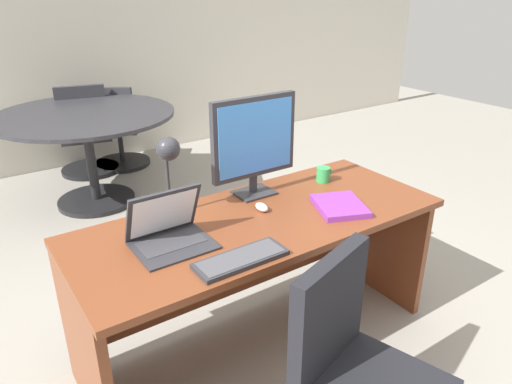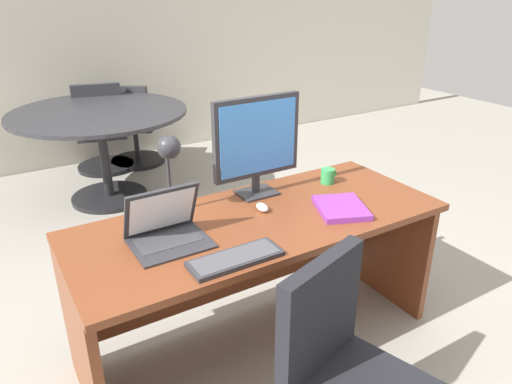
# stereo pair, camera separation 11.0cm
# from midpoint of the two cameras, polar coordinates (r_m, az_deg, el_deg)

# --- Properties ---
(ground) EXTENTS (12.00, 12.00, 0.00)m
(ground) POSITION_cam_midpoint_polar(r_m,az_deg,el_deg) (3.81, -10.68, -4.20)
(ground) COLOR gray
(back_wall) EXTENTS (10.00, 0.10, 2.80)m
(back_wall) POSITION_cam_midpoint_polar(r_m,az_deg,el_deg) (5.18, -19.88, 18.54)
(back_wall) COLOR silver
(back_wall) RESTS_ON ground
(desk) EXTENTS (1.79, 0.74, 0.74)m
(desk) POSITION_cam_midpoint_polar(r_m,az_deg,el_deg) (2.40, 1.14, -7.16)
(desk) COLOR brown
(desk) RESTS_ON ground
(monitor) EXTENTS (0.48, 0.16, 0.52)m
(monitor) POSITION_cam_midpoint_polar(r_m,az_deg,el_deg) (2.41, 1.41, 6.19)
(monitor) COLOR #2D2D33
(monitor) RESTS_ON desk
(laptop) EXTENTS (0.32, 0.27, 0.24)m
(laptop) POSITION_cam_midpoint_polar(r_m,az_deg,el_deg) (2.07, -9.33, -3.88)
(laptop) COLOR #2D2D33
(laptop) RESTS_ON desk
(keyboard) EXTENTS (0.39, 0.14, 0.02)m
(keyboard) POSITION_cam_midpoint_polar(r_m,az_deg,el_deg) (1.93, -0.83, -7.98)
(keyboard) COLOR #2D2D33
(keyboard) RESTS_ON desk
(mouse) EXTENTS (0.05, 0.08, 0.04)m
(mouse) POSITION_cam_midpoint_polar(r_m,az_deg,el_deg) (2.32, 2.10, -1.86)
(mouse) COLOR silver
(mouse) RESTS_ON desk
(desk_lamp) EXTENTS (0.12, 0.14, 0.39)m
(desk_lamp) POSITION_cam_midpoint_polar(r_m,az_deg,el_deg) (2.21, -8.93, 4.04)
(desk_lamp) COLOR #2D2D33
(desk_lamp) RESTS_ON desk
(book) EXTENTS (0.31, 0.34, 0.03)m
(book) POSITION_cam_midpoint_polar(r_m,az_deg,el_deg) (2.37, 11.45, -1.88)
(book) COLOR purple
(book) RESTS_ON desk
(coffee_mug) EXTENTS (0.10, 0.08, 0.08)m
(coffee_mug) POSITION_cam_midpoint_polar(r_m,az_deg,el_deg) (2.67, 9.77, 1.91)
(coffee_mug) COLOR green
(coffee_mug) RESTS_ON desk
(meeting_table) EXTENTS (1.44, 1.44, 0.80)m
(meeting_table) POSITION_cam_midpoint_polar(r_m,az_deg,el_deg) (4.20, -17.31, 6.78)
(meeting_table) COLOR black
(meeting_table) RESTS_ON ground
(meeting_chair_near) EXTENTS (0.56, 0.57, 0.91)m
(meeting_chair_near) POSITION_cam_midpoint_polar(r_m,az_deg,el_deg) (4.97, -17.36, 6.38)
(meeting_chair_near) COLOR black
(meeting_chair_near) RESTS_ON ground
(meeting_chair_far) EXTENTS (0.64, 0.65, 0.85)m
(meeting_chair_far) POSITION_cam_midpoint_polar(r_m,az_deg,el_deg) (5.07, -13.84, 7.04)
(meeting_chair_far) COLOR black
(meeting_chair_far) RESTS_ON ground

